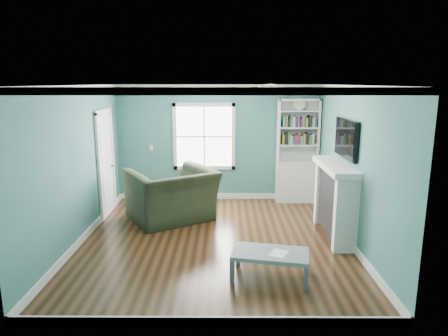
{
  "coord_description": "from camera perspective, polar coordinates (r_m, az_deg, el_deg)",
  "views": [
    {
      "loc": [
        0.19,
        -6.43,
        2.64
      ],
      "look_at": [
        0.16,
        0.4,
        1.18
      ],
      "focal_mm": 32.0,
      "sensor_mm": 36.0,
      "label": 1
    }
  ],
  "objects": [
    {
      "name": "paper_sheet",
      "position": [
        5.58,
        7.84,
        -11.98
      ],
      "size": [
        0.31,
        0.34,
        0.0
      ],
      "primitive_type": "cube",
      "rotation": [
        0.0,
        0.0,
        -0.46
      ],
      "color": "white",
      "rests_on": "coffee_table"
    },
    {
      "name": "tv",
      "position": [
        6.99,
        17.05,
        4.04
      ],
      "size": [
        0.06,
        1.1,
        0.65
      ],
      "primitive_type": "cube",
      "color": "black",
      "rests_on": "fireplace"
    },
    {
      "name": "trim",
      "position": [
        6.58,
        -1.37,
        -0.22
      ],
      "size": [
        4.5,
        5.0,
        2.6
      ],
      "color": "white",
      "rests_on": "ground"
    },
    {
      "name": "room_walls",
      "position": [
        6.52,
        -1.38,
        2.75
      ],
      "size": [
        5.0,
        5.0,
        5.0
      ],
      "color": "#356F6D",
      "rests_on": "ground"
    },
    {
      "name": "recliner",
      "position": [
        7.8,
        -7.52,
        -2.63
      ],
      "size": [
        1.83,
        1.66,
        1.34
      ],
      "primitive_type": "imported",
      "rotation": [
        0.0,
        0.0,
        -2.59
      ],
      "color": "black",
      "rests_on": "ground"
    },
    {
      "name": "light_switch",
      "position": [
        9.19,
        -10.34,
        2.89
      ],
      "size": [
        0.08,
        0.01,
        0.12
      ],
      "primitive_type": "cube",
      "color": "white",
      "rests_on": "room_walls"
    },
    {
      "name": "fireplace",
      "position": [
        7.18,
        15.58,
        -4.57
      ],
      "size": [
        0.44,
        1.58,
        1.3
      ],
      "color": "black",
      "rests_on": "ground"
    },
    {
      "name": "window",
      "position": [
        9.01,
        -2.85,
        4.5
      ],
      "size": [
        1.4,
        0.06,
        1.5
      ],
      "color": "white",
      "rests_on": "room_walls"
    },
    {
      "name": "floor",
      "position": [
        6.95,
        -1.32,
        -10.22
      ],
      "size": [
        5.0,
        5.0,
        0.0
      ],
      "primitive_type": "plane",
      "color": "black",
      "rests_on": "ground"
    },
    {
      "name": "coffee_table",
      "position": [
        5.63,
        6.65,
        -12.28
      ],
      "size": [
        1.12,
        0.75,
        0.37
      ],
      "rotation": [
        0.0,
        0.0,
        -0.2
      ],
      "color": "#4A4F59",
      "rests_on": "ground"
    },
    {
      "name": "bookshelf",
      "position": [
        9.04,
        10.35,
        0.96
      ],
      "size": [
        0.9,
        0.35,
        2.31
      ],
      "color": "silver",
      "rests_on": "ground"
    },
    {
      "name": "ceiling_fixture",
      "position": [
        6.57,
        6.62,
        11.22
      ],
      "size": [
        0.38,
        0.38,
        0.15
      ],
      "color": "white",
      "rests_on": "room_walls"
    },
    {
      "name": "door",
      "position": [
        8.34,
        -16.53,
        0.76
      ],
      "size": [
        0.12,
        0.98,
        2.17
      ],
      "color": "silver",
      "rests_on": "ground"
    }
  ]
}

